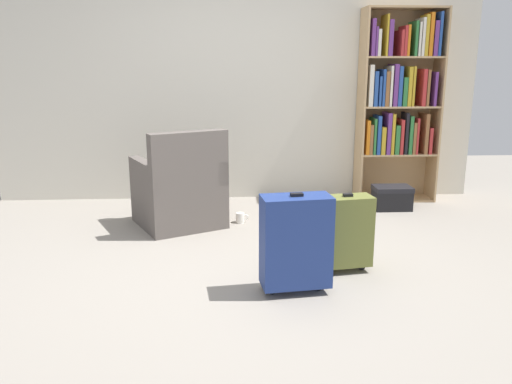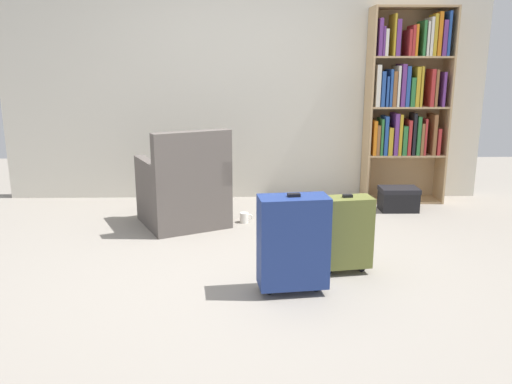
# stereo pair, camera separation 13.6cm
# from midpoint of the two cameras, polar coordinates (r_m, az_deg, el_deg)

# --- Properties ---
(ground_plane) EXTENTS (9.10, 9.10, 0.00)m
(ground_plane) POSITION_cam_midpoint_polar(r_m,az_deg,el_deg) (3.85, -0.36, -8.32)
(ground_plane) COLOR gray
(back_wall) EXTENTS (5.20, 0.10, 2.60)m
(back_wall) POSITION_cam_midpoint_polar(r_m,az_deg,el_deg) (5.68, -0.65, 12.38)
(back_wall) COLOR beige
(back_wall) RESTS_ON ground
(bookshelf) EXTENTS (0.84, 0.33, 2.02)m
(bookshelf) POSITION_cam_midpoint_polar(r_m,az_deg,el_deg) (5.73, 16.88, 9.89)
(bookshelf) COLOR tan
(bookshelf) RESTS_ON ground
(armchair) EXTENTS (0.94, 0.94, 0.90)m
(armchair) POSITION_cam_midpoint_polar(r_m,az_deg,el_deg) (4.79, -7.13, 0.06)
(armchair) COLOR #59514C
(armchair) RESTS_ON ground
(mug) EXTENTS (0.12, 0.08, 0.10)m
(mug) POSITION_cam_midpoint_polar(r_m,az_deg,el_deg) (4.88, -0.48, -2.84)
(mug) COLOR white
(mug) RESTS_ON ground
(storage_box) EXTENTS (0.38, 0.26, 0.24)m
(storage_box) POSITION_cam_midpoint_polar(r_m,az_deg,el_deg) (5.47, 16.14, -0.68)
(storage_box) COLOR black
(storage_box) RESTS_ON ground
(suitcase_navy_blue) EXTENTS (0.47, 0.27, 0.67)m
(suitcase_navy_blue) POSITION_cam_midpoint_polar(r_m,az_deg,el_deg) (3.35, 5.27, -5.50)
(suitcase_navy_blue) COLOR navy
(suitcase_navy_blue) RESTS_ON ground
(suitcase_olive) EXTENTS (0.38, 0.23, 0.58)m
(suitcase_olive) POSITION_cam_midpoint_polar(r_m,az_deg,el_deg) (3.73, 10.94, -4.37)
(suitcase_olive) COLOR brown
(suitcase_olive) RESTS_ON ground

